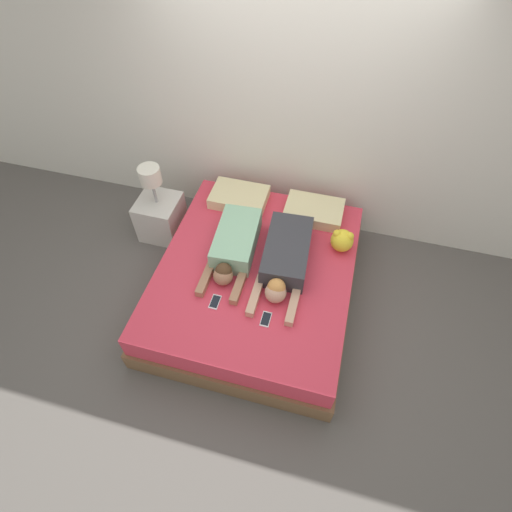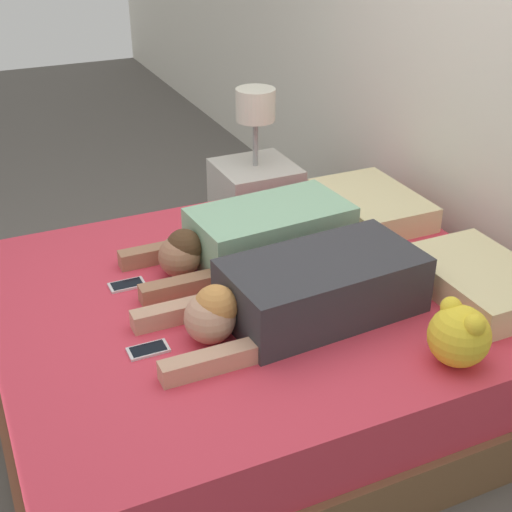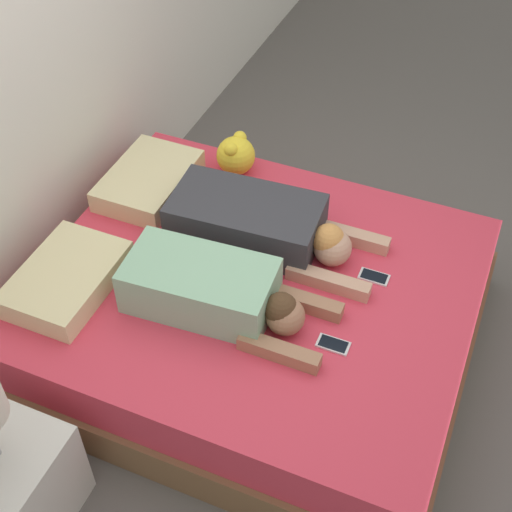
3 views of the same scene
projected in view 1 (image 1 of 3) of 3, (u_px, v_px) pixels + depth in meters
ground_plane at (256, 295)px, 3.99m from camera, size 12.00×12.00×0.00m
wall_back at (289, 114)px, 3.70m from camera, size 12.00×0.06×2.60m
bed at (256, 281)px, 3.81m from camera, size 1.79×2.07×0.47m
pillow_head_left at (239, 197)px, 4.12m from camera, size 0.57×0.39×0.12m
pillow_head_right at (314, 211)px, 3.99m from camera, size 0.57×0.39×0.12m
person_left at (234, 246)px, 3.64m from camera, size 0.40×0.96×0.22m
person_right at (285, 258)px, 3.55m from camera, size 0.43×1.06×0.22m
cell_phone_left at (215, 302)px, 3.38m from camera, size 0.08×0.14×0.01m
cell_phone_right at (266, 319)px, 3.28m from camera, size 0.08×0.14×0.01m
plush_toy at (342, 240)px, 3.68m from camera, size 0.21×0.21×0.22m
nightstand at (160, 214)px, 4.30m from camera, size 0.43×0.43×0.90m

